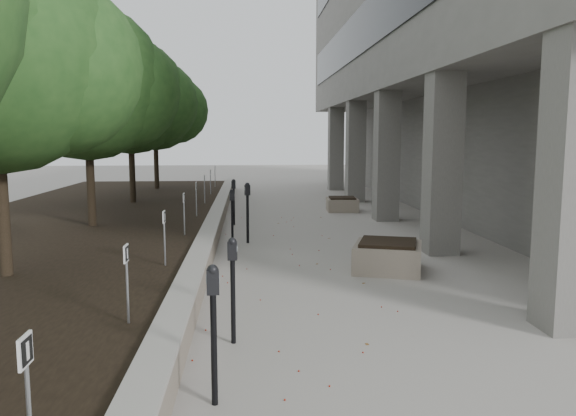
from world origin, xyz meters
name	(u,v)px	position (x,y,z in m)	size (l,w,h in m)	color
ground	(329,366)	(0.00, 0.00, 0.00)	(90.00, 90.00, 0.00)	gray
retaining_wall	(215,224)	(-1.82, 9.00, 0.25)	(0.39, 26.00, 0.50)	gray
planting_bed	(77,227)	(-5.50, 9.00, 0.20)	(7.00, 26.00, 0.40)	black
crabapple_tree_3	(88,116)	(-4.80, 8.00, 3.12)	(4.60, 4.00, 5.44)	#224A1C
crabapple_tree_4	(130,121)	(-4.80, 13.00, 3.12)	(4.60, 4.00, 5.44)	#224A1C
crabapple_tree_5	(155,124)	(-4.80, 18.00, 3.12)	(4.60, 4.00, 5.44)	#224A1C
parking_sign_1	(29,405)	(-2.35, -2.50, 0.88)	(0.04, 0.22, 0.96)	black
parking_sign_2	(127,284)	(-2.35, 0.50, 0.88)	(0.04, 0.22, 0.96)	black
parking_sign_3	(165,238)	(-2.35, 3.50, 0.88)	(0.04, 0.22, 0.96)	black
parking_sign_4	(184,214)	(-2.35, 6.50, 0.88)	(0.04, 0.22, 0.96)	black
parking_sign_5	(196,199)	(-2.35, 9.50, 0.88)	(0.04, 0.22, 0.96)	black
parking_sign_6	(205,189)	(-2.35, 12.50, 0.88)	(0.04, 0.22, 0.96)	black
parking_sign_7	(211,182)	(-2.35, 15.50, 0.88)	(0.04, 0.22, 0.96)	black
parking_sign_8	(215,176)	(-2.35, 18.50, 0.88)	(0.04, 0.22, 0.96)	black
parking_meter_1	(214,335)	(-1.25, -0.83, 0.71)	(0.14, 0.10, 1.41)	black
parking_meter_2	(233,291)	(-1.11, 0.80, 0.69)	(0.14, 0.10, 1.37)	black
parking_meter_3	(248,213)	(-0.92, 7.51, 0.75)	(0.15, 0.11, 1.50)	black
parking_meter_4	(232,216)	(-1.30, 7.60, 0.66)	(0.13, 0.09, 1.33)	black
parking_meter_5	(234,202)	(-1.33, 10.35, 0.69)	(0.14, 0.10, 1.37)	black
planter_front	(388,256)	(1.82, 4.45, 0.30)	(1.27, 1.27, 0.59)	gray
planter_back	(342,204)	(2.40, 13.19, 0.25)	(1.07, 1.07, 0.50)	gray
berry_scatter	(288,265)	(-0.10, 5.00, 0.01)	(3.30, 14.10, 0.02)	maroon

